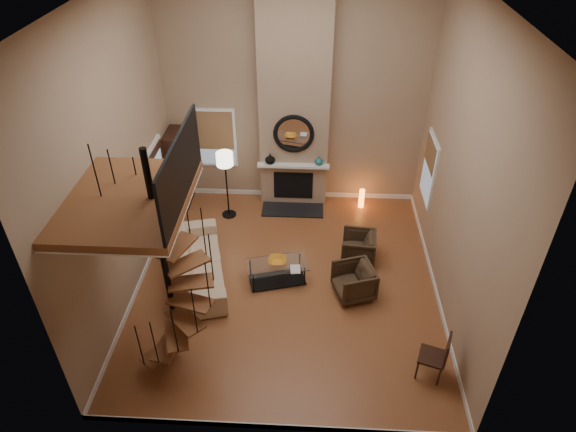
# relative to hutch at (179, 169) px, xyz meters

# --- Properties ---
(ground) EXTENTS (6.00, 6.50, 0.01)m
(ground) POSITION_rel_hutch_xyz_m (2.77, -2.84, -0.95)
(ground) COLOR #A76336
(ground) RESTS_ON ground
(back_wall) EXTENTS (6.00, 0.02, 5.50)m
(back_wall) POSITION_rel_hutch_xyz_m (2.77, 0.41, 1.80)
(back_wall) COLOR tan
(back_wall) RESTS_ON ground
(front_wall) EXTENTS (6.00, 0.02, 5.50)m
(front_wall) POSITION_rel_hutch_xyz_m (2.77, -6.09, 1.80)
(front_wall) COLOR tan
(front_wall) RESTS_ON ground
(left_wall) EXTENTS (0.02, 6.50, 5.50)m
(left_wall) POSITION_rel_hutch_xyz_m (-0.23, -2.84, 1.80)
(left_wall) COLOR tan
(left_wall) RESTS_ON ground
(right_wall) EXTENTS (0.02, 6.50, 5.50)m
(right_wall) POSITION_rel_hutch_xyz_m (5.77, -2.84, 1.80)
(right_wall) COLOR tan
(right_wall) RESTS_ON ground
(baseboard_back) EXTENTS (6.00, 0.02, 0.12)m
(baseboard_back) POSITION_rel_hutch_xyz_m (2.77, 0.40, -0.89)
(baseboard_back) COLOR white
(baseboard_back) RESTS_ON ground
(baseboard_front) EXTENTS (6.00, 0.02, 0.12)m
(baseboard_front) POSITION_rel_hutch_xyz_m (2.77, -6.08, -0.89)
(baseboard_front) COLOR white
(baseboard_front) RESTS_ON ground
(baseboard_left) EXTENTS (0.02, 6.50, 0.12)m
(baseboard_left) POSITION_rel_hutch_xyz_m (-0.22, -2.84, -0.89)
(baseboard_left) COLOR white
(baseboard_left) RESTS_ON ground
(baseboard_right) EXTENTS (0.02, 6.50, 0.12)m
(baseboard_right) POSITION_rel_hutch_xyz_m (5.76, -2.84, -0.89)
(baseboard_right) COLOR white
(baseboard_right) RESTS_ON ground
(chimney_breast) EXTENTS (1.60, 0.38, 5.50)m
(chimney_breast) POSITION_rel_hutch_xyz_m (2.77, 0.22, 1.80)
(chimney_breast) COLOR #9C8065
(chimney_breast) RESTS_ON ground
(hearth) EXTENTS (1.50, 0.60, 0.04)m
(hearth) POSITION_rel_hutch_xyz_m (2.77, -0.27, -0.93)
(hearth) COLOR black
(hearth) RESTS_ON ground
(firebox) EXTENTS (0.95, 0.02, 0.72)m
(firebox) POSITION_rel_hutch_xyz_m (2.77, 0.02, -0.40)
(firebox) COLOR black
(firebox) RESTS_ON chimney_breast
(mantel) EXTENTS (1.70, 0.18, 0.06)m
(mantel) POSITION_rel_hutch_xyz_m (2.77, -0.06, 0.20)
(mantel) COLOR white
(mantel) RESTS_ON chimney_breast
(mirror_frame) EXTENTS (0.94, 0.10, 0.94)m
(mirror_frame) POSITION_rel_hutch_xyz_m (2.77, 0.00, 1.00)
(mirror_frame) COLOR black
(mirror_frame) RESTS_ON chimney_breast
(mirror_disc) EXTENTS (0.80, 0.01, 0.80)m
(mirror_disc) POSITION_rel_hutch_xyz_m (2.77, 0.01, 1.00)
(mirror_disc) COLOR white
(mirror_disc) RESTS_ON chimney_breast
(vase_left) EXTENTS (0.24, 0.24, 0.25)m
(vase_left) POSITION_rel_hutch_xyz_m (2.22, -0.02, 0.35)
(vase_left) COLOR black
(vase_left) RESTS_ON mantel
(vase_right) EXTENTS (0.20, 0.20, 0.21)m
(vase_right) POSITION_rel_hutch_xyz_m (3.37, -0.02, 0.33)
(vase_right) COLOR #1B605E
(vase_right) RESTS_ON mantel
(window_back) EXTENTS (1.02, 0.06, 1.52)m
(window_back) POSITION_rel_hutch_xyz_m (0.87, 0.38, 0.67)
(window_back) COLOR white
(window_back) RESTS_ON back_wall
(window_right) EXTENTS (0.06, 1.02, 1.52)m
(window_right) POSITION_rel_hutch_xyz_m (5.74, -0.84, 0.68)
(window_right) COLOR white
(window_right) RESTS_ON right_wall
(entry_door) EXTENTS (0.10, 1.05, 2.16)m
(entry_door) POSITION_rel_hutch_xyz_m (-0.19, -1.04, 0.10)
(entry_door) COLOR white
(entry_door) RESTS_ON ground
(loft) EXTENTS (1.70, 2.20, 1.09)m
(loft) POSITION_rel_hutch_xyz_m (0.72, -4.64, 2.29)
(loft) COLOR brown
(loft) RESTS_ON left_wall
(spiral_stair) EXTENTS (1.47, 1.47, 4.06)m
(spiral_stair) POSITION_rel_hutch_xyz_m (0.98, -4.63, 0.83)
(spiral_stair) COLOR black
(spiral_stair) RESTS_ON ground
(hutch) EXTENTS (0.41, 0.87, 1.95)m
(hutch) POSITION_rel_hutch_xyz_m (0.00, 0.00, 0.00)
(hutch) COLOR black
(hutch) RESTS_ON ground
(sofa) EXTENTS (1.59, 2.69, 0.74)m
(sofa) POSITION_rel_hutch_xyz_m (0.91, -2.74, -0.55)
(sofa) COLOR #CCB08E
(sofa) RESTS_ON ground
(armchair_near) EXTENTS (0.77, 0.76, 0.65)m
(armchair_near) POSITION_rel_hutch_xyz_m (4.31, -2.05, -0.60)
(armchair_near) COLOR #3B2B1B
(armchair_near) RESTS_ON ground
(armchair_far) EXTENTS (0.93, 0.91, 0.67)m
(armchair_far) POSITION_rel_hutch_xyz_m (4.16, -3.08, -0.60)
(armchair_far) COLOR #3B2B1B
(armchair_far) RESTS_ON ground
(coffee_table) EXTENTS (1.34, 0.91, 0.45)m
(coffee_table) POSITION_rel_hutch_xyz_m (2.57, -2.79, -0.67)
(coffee_table) COLOR silver
(coffee_table) RESTS_ON ground
(bowl) EXTENTS (0.36, 0.36, 0.09)m
(bowl) POSITION_rel_hutch_xyz_m (2.57, -2.74, -0.45)
(bowl) COLOR orange
(bowl) RESTS_ON coffee_table
(book) EXTENTS (0.22, 0.28, 0.03)m
(book) POSITION_rel_hutch_xyz_m (2.92, -2.94, -0.49)
(book) COLOR gray
(book) RESTS_ON coffee_table
(floor_lamp) EXTENTS (0.38, 0.38, 1.70)m
(floor_lamp) POSITION_rel_hutch_xyz_m (1.23, -0.53, 0.46)
(floor_lamp) COLOR black
(floor_lamp) RESTS_ON ground
(accent_lamp) EXTENTS (0.13, 0.13, 0.48)m
(accent_lamp) POSITION_rel_hutch_xyz_m (4.45, -0.01, -0.70)
(accent_lamp) COLOR orange
(accent_lamp) RESTS_ON ground
(side_chair) EXTENTS (0.54, 0.52, 0.93)m
(side_chair) POSITION_rel_hutch_xyz_m (5.35, -4.96, -0.42)
(side_chair) COLOR black
(side_chair) RESTS_ON ground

